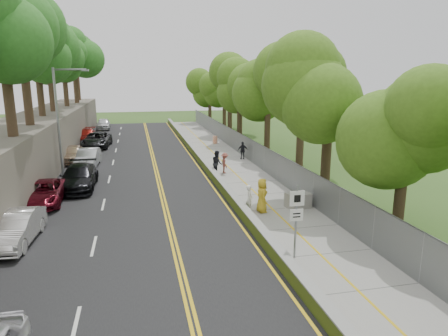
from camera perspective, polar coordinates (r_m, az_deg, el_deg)
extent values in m
plane|color=#33511E|center=(19.51, 3.72, -9.27)|extent=(140.00, 140.00, 0.00)
cube|color=black|center=(33.14, -12.69, -0.17)|extent=(11.20, 66.00, 0.04)
cube|color=gray|center=(34.02, 0.81, 0.50)|extent=(4.20, 66.00, 0.05)
cube|color=#96CC23|center=(33.51, -3.02, 0.77)|extent=(0.42, 66.00, 0.60)
cube|color=#595147|center=(33.81, -26.72, 2.44)|extent=(5.00, 66.00, 4.00)
cube|color=slate|center=(34.36, 4.23, 2.25)|extent=(0.04, 66.00, 2.00)
cylinder|color=gray|center=(31.98, -22.62, 5.93)|extent=(0.18, 0.18, 8.00)
cylinder|color=gray|center=(31.63, -21.22, 12.99)|extent=(2.30, 0.13, 0.13)
cube|color=gray|center=(31.50, -19.23, 13.05)|extent=(0.50, 0.22, 0.14)
cylinder|color=gray|center=(16.63, 10.23, -7.57)|extent=(0.09, 0.09, 3.10)
cube|color=white|center=(16.28, 10.41, -4.31)|extent=(0.62, 0.04, 0.62)
cube|color=white|center=(16.50, 10.31, -6.63)|extent=(0.56, 0.04, 0.50)
cylinder|color=#E64B15|center=(44.51, -1.28, 4.06)|extent=(0.52, 0.52, 0.85)
cube|color=gray|center=(23.21, 10.53, -4.55)|extent=(1.45, 1.21, 0.85)
imported|color=silver|center=(20.24, -27.64, -7.65)|extent=(1.81, 4.46, 1.44)
imported|color=#5B0D1A|center=(25.72, -24.38, -3.24)|extent=(2.21, 4.80, 1.33)
imported|color=black|center=(28.24, -20.05, -1.25)|extent=(2.27, 5.40, 1.55)
imported|color=tan|center=(37.21, -20.79, 1.92)|extent=(1.89, 4.39, 1.48)
imported|color=#B4B5BC|center=(34.94, -18.84, 1.39)|extent=(1.80, 4.57, 1.48)
imported|color=black|center=(44.22, -17.72, 3.85)|extent=(3.03, 5.85, 1.57)
imported|color=maroon|center=(47.83, -19.04, 4.37)|extent=(2.40, 5.35, 1.52)
imported|color=silver|center=(59.06, -16.85, 6.04)|extent=(1.85, 4.53, 1.54)
imported|color=gold|center=(22.01, 5.43, -3.92)|extent=(0.62, 0.94, 1.90)
imported|color=white|center=(21.91, 3.63, -4.43)|extent=(0.45, 0.62, 1.57)
imported|color=black|center=(30.09, -0.98, 0.73)|extent=(0.73, 0.93, 1.88)
imported|color=#944A3F|center=(30.74, 0.11, 0.72)|extent=(0.61, 1.04, 1.59)
imported|color=black|center=(36.01, 2.69, 2.52)|extent=(0.95, 0.43, 1.60)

